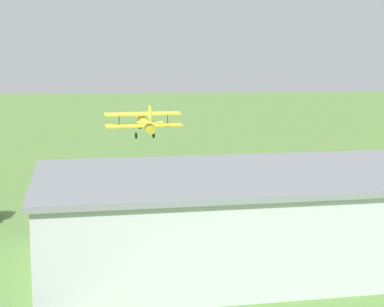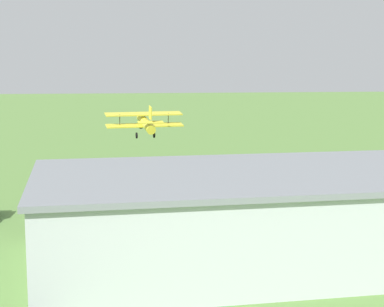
{
  "view_description": "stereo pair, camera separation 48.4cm",
  "coord_description": "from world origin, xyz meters",
  "px_view_note": "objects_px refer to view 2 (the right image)",
  "views": [
    {
      "loc": [
        13.41,
        66.91,
        12.8
      ],
      "look_at": [
        5.22,
        9.07,
        4.23
      ],
      "focal_mm": 57.74,
      "sensor_mm": 36.0,
      "label": 1
    },
    {
      "loc": [
        12.93,
        66.97,
        12.8
      ],
      "look_at": [
        5.22,
        9.07,
        4.23
      ],
      "focal_mm": 57.74,
      "sensor_mm": 36.0,
      "label": 2
    }
  ],
  "objects_px": {
    "biplane": "(145,122)",
    "person_walking_on_apron": "(87,209)",
    "car_white": "(48,208)",
    "hangar": "(319,213)"
  },
  "relations": [
    {
      "from": "person_walking_on_apron",
      "to": "hangar",
      "type": "bearing_deg",
      "value": 141.74
    },
    {
      "from": "biplane",
      "to": "hangar",
      "type": "bearing_deg",
      "value": 110.15
    },
    {
      "from": "car_white",
      "to": "person_walking_on_apron",
      "type": "distance_m",
      "value": 3.27
    },
    {
      "from": "biplane",
      "to": "car_white",
      "type": "xyz_separation_m",
      "value": [
        8.99,
        14.18,
        -5.75
      ]
    },
    {
      "from": "biplane",
      "to": "person_walking_on_apron",
      "type": "xyz_separation_m",
      "value": [
        5.77,
        14.7,
        -5.76
      ]
    },
    {
      "from": "biplane",
      "to": "car_white",
      "type": "height_order",
      "value": "biplane"
    },
    {
      "from": "car_white",
      "to": "hangar",
      "type": "bearing_deg",
      "value": 145.7
    },
    {
      "from": "biplane",
      "to": "person_walking_on_apron",
      "type": "distance_m",
      "value": 16.81
    },
    {
      "from": "hangar",
      "to": "biplane",
      "type": "xyz_separation_m",
      "value": [
        9.94,
        -27.1,
        3.61
      ]
    },
    {
      "from": "biplane",
      "to": "car_white",
      "type": "distance_m",
      "value": 17.75
    }
  ]
}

